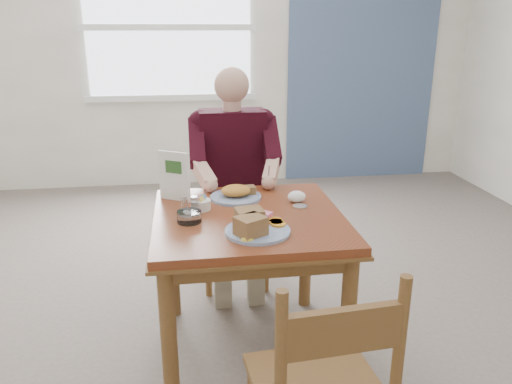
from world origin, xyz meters
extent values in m
plane|color=#5F564C|center=(0.00, 0.00, 0.00)|extent=(6.00, 6.00, 0.00)
plane|color=white|center=(0.00, 3.00, 1.40)|extent=(5.50, 0.00, 5.50)
cube|color=#475D84|center=(1.60, 2.98, 1.40)|extent=(1.60, 0.02, 2.80)
ellipsoid|color=gold|center=(-0.05, -0.33, 0.76)|extent=(0.06, 0.05, 0.03)
ellipsoid|color=white|center=(0.27, 0.15, 0.78)|extent=(0.11, 0.10, 0.06)
cylinder|color=silver|center=(0.27, 0.07, 0.75)|extent=(0.09, 0.09, 0.01)
cube|color=white|center=(-0.40, 2.97, 1.60)|extent=(1.60, 0.02, 1.30)
cube|color=white|center=(-0.40, 2.96, 0.92)|extent=(1.72, 0.04, 0.06)
cube|color=white|center=(-0.40, 2.96, 1.60)|extent=(1.72, 0.04, 0.06)
cube|color=maroon|center=(0.00, 0.00, 0.73)|extent=(0.90, 0.90, 0.04)
cube|color=brown|center=(0.00, 0.00, 0.70)|extent=(0.92, 0.92, 0.01)
cylinder|color=brown|center=(-0.39, -0.39, 0.35)|extent=(0.07, 0.07, 0.71)
cylinder|color=brown|center=(0.39, -0.39, 0.35)|extent=(0.07, 0.07, 0.71)
cylinder|color=brown|center=(-0.39, 0.39, 0.35)|extent=(0.07, 0.07, 0.71)
cylinder|color=brown|center=(0.39, 0.39, 0.35)|extent=(0.07, 0.07, 0.71)
cube|color=brown|center=(0.00, -0.39, 0.66)|extent=(0.80, 0.03, 0.08)
cube|color=brown|center=(0.00, 0.39, 0.66)|extent=(0.80, 0.03, 0.08)
cube|color=brown|center=(-0.39, 0.00, 0.66)|extent=(0.03, 0.80, 0.08)
cube|color=brown|center=(0.39, 0.00, 0.66)|extent=(0.03, 0.80, 0.08)
cylinder|color=brown|center=(-0.18, 0.57, 0.23)|extent=(0.04, 0.04, 0.45)
cylinder|color=brown|center=(0.18, 0.57, 0.23)|extent=(0.04, 0.04, 0.45)
cylinder|color=brown|center=(-0.18, 0.93, 0.23)|extent=(0.04, 0.04, 0.45)
cylinder|color=brown|center=(0.18, 0.93, 0.23)|extent=(0.04, 0.04, 0.45)
cube|color=brown|center=(0.00, 0.75, 0.47)|extent=(0.42, 0.42, 0.03)
cylinder|color=brown|center=(-0.18, 0.93, 0.70)|extent=(0.04, 0.04, 0.50)
cylinder|color=brown|center=(0.18, 0.93, 0.70)|extent=(0.04, 0.04, 0.50)
cube|color=brown|center=(0.00, 0.93, 0.80)|extent=(0.38, 0.03, 0.14)
cylinder|color=brown|center=(-0.05, -1.08, 0.70)|extent=(0.04, 0.04, 0.50)
cylinder|color=brown|center=(0.31, -1.05, 0.70)|extent=(0.04, 0.04, 0.50)
cube|color=brown|center=(0.13, -1.07, 0.80)|extent=(0.38, 0.06, 0.14)
cube|color=gray|center=(-0.10, 0.63, 0.54)|extent=(0.13, 0.38, 0.12)
cube|color=gray|center=(0.10, 0.63, 0.54)|extent=(0.13, 0.38, 0.12)
cube|color=gray|center=(-0.10, 0.45, 0.24)|extent=(0.10, 0.10, 0.48)
cube|color=gray|center=(0.10, 0.45, 0.24)|extent=(0.10, 0.10, 0.48)
cube|color=black|center=(0.00, 0.78, 0.84)|extent=(0.40, 0.22, 0.58)
sphere|color=black|center=(-0.19, 0.78, 1.06)|extent=(0.15, 0.15, 0.15)
sphere|color=black|center=(0.19, 0.78, 1.06)|extent=(0.15, 0.15, 0.15)
cylinder|color=tan|center=(0.00, 0.76, 1.15)|extent=(0.11, 0.11, 0.08)
sphere|color=tan|center=(0.00, 0.76, 1.28)|extent=(0.21, 0.21, 0.21)
cube|color=black|center=(-0.22, 0.67, 0.96)|extent=(0.09, 0.29, 0.27)
cube|color=black|center=(0.22, 0.67, 0.96)|extent=(0.09, 0.29, 0.27)
sphere|color=black|center=(-0.22, 0.55, 0.86)|extent=(0.09, 0.09, 0.09)
sphere|color=black|center=(0.22, 0.55, 0.86)|extent=(0.09, 0.09, 0.09)
cube|color=tan|center=(-0.19, 0.46, 0.82)|extent=(0.14, 0.23, 0.14)
cube|color=tan|center=(0.19, 0.46, 0.82)|extent=(0.14, 0.23, 0.14)
sphere|color=tan|center=(-0.16, 0.37, 0.79)|extent=(0.08, 0.08, 0.08)
sphere|color=tan|center=(0.16, 0.37, 0.79)|extent=(0.08, 0.08, 0.08)
cylinder|color=silver|center=(0.16, 0.37, 0.84)|extent=(0.01, 0.05, 0.12)
cylinder|color=white|center=(0.01, -0.23, 0.76)|extent=(0.38, 0.38, 0.02)
cube|color=#A97C4B|center=(-0.03, -0.28, 0.81)|extent=(0.15, 0.15, 0.08)
cube|color=#A97C4B|center=(-0.02, -0.18, 0.81)|extent=(0.13, 0.12, 0.08)
cylinder|color=orange|center=(0.11, -0.19, 0.77)|extent=(0.08, 0.08, 0.01)
cylinder|color=orange|center=(0.11, -0.16, 0.77)|extent=(0.09, 0.09, 0.01)
cylinder|color=orange|center=(0.10, -0.14, 0.77)|extent=(0.10, 0.10, 0.01)
cube|color=pink|center=(0.06, -0.10, 0.78)|extent=(0.08, 0.08, 0.03)
cylinder|color=white|center=(-0.04, 0.25, 0.76)|extent=(0.30, 0.30, 0.01)
ellipsoid|color=gold|center=(-0.04, 0.25, 0.79)|extent=(0.17, 0.15, 0.06)
cube|color=#A97C4B|center=(0.02, 0.27, 0.78)|extent=(0.11, 0.07, 0.04)
cylinder|color=white|center=(-0.22, 0.10, 0.78)|extent=(0.13, 0.13, 0.05)
cube|color=pink|center=(-0.23, 0.10, 0.81)|extent=(0.04, 0.03, 0.02)
cube|color=#6699D8|center=(-0.21, 0.12, 0.81)|extent=(0.04, 0.01, 0.02)
cube|color=#EAD159|center=(-0.22, 0.09, 0.81)|extent=(0.03, 0.04, 0.02)
cube|color=white|center=(-0.24, 0.11, 0.81)|extent=(0.04, 0.02, 0.02)
cylinder|color=white|center=(-0.30, 0.08, 0.78)|extent=(0.04, 0.04, 0.07)
cylinder|color=silver|center=(-0.30, 0.08, 0.83)|extent=(0.05, 0.05, 0.01)
cylinder|color=white|center=(-0.26, 0.06, 0.78)|extent=(0.04, 0.04, 0.07)
cylinder|color=silver|center=(-0.26, 0.06, 0.83)|extent=(0.05, 0.05, 0.01)
cylinder|color=white|center=(-0.28, -0.05, 0.78)|extent=(0.14, 0.14, 0.05)
cylinder|color=white|center=(-0.30, -0.05, 0.79)|extent=(0.04, 0.04, 0.02)
cylinder|color=white|center=(-0.26, -0.05, 0.79)|extent=(0.04, 0.04, 0.02)
cylinder|color=white|center=(-0.29, -0.07, 0.79)|extent=(0.04, 0.04, 0.02)
cube|color=white|center=(-0.35, 0.27, 0.88)|extent=(0.16, 0.10, 0.26)
cube|color=#2D5926|center=(-0.35, 0.26, 0.93)|extent=(0.08, 0.05, 0.06)
camera|label=1|loc=(-0.28, -2.22, 1.61)|focal=35.00mm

